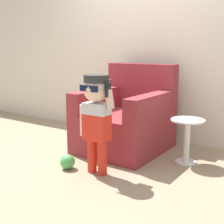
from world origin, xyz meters
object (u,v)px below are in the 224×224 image
at_px(toy_ball, 68,162).
at_px(person_child, 96,109).
at_px(side_table, 187,137).
at_px(armchair, 127,121).

bearing_deg(toy_ball, person_child, 14.06).
bearing_deg(person_child, side_table, 51.09).
bearing_deg(person_child, toy_ball, -165.94).
distance_m(side_table, toy_ball, 1.29).
xyz_separation_m(person_child, side_table, (0.62, 0.77, -0.36)).
height_order(armchair, person_child, armchair).
height_order(armchair, toy_ball, armchair).
bearing_deg(person_child, armchair, 101.62).
relative_size(armchair, side_table, 2.13).
bearing_deg(toy_ball, side_table, 42.14).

